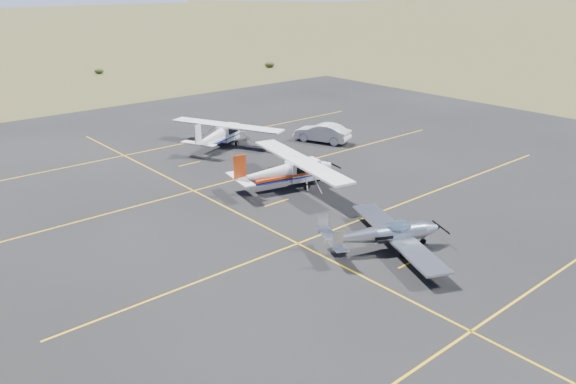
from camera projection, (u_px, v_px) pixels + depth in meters
name	position (u px, v px, depth m)	size (l,w,h in m)	color
ground	(395.00, 226.00, 33.58)	(1600.00, 1600.00, 0.00)	#383D1C
apron	(315.00, 194.00, 38.55)	(72.00, 72.00, 0.02)	black
aircraft_low_wing	(386.00, 234.00, 30.31)	(6.93, 8.92, 2.00)	silver
aircraft_cessna	(286.00, 170.00, 39.34)	(7.26, 11.51, 2.91)	white
aircraft_plain	(220.00, 134.00, 48.94)	(7.87, 10.50, 2.75)	white
sedan	(322.00, 133.00, 50.71)	(1.77, 5.07, 1.67)	silver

